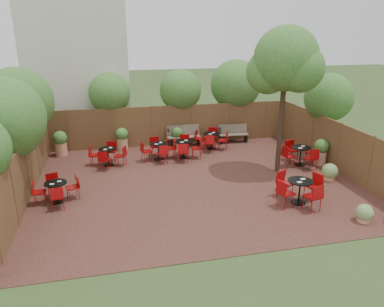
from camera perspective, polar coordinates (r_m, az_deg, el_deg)
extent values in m
plane|color=#354F23|center=(14.28, 0.65, -4.42)|extent=(80.00, 80.00, 0.00)
cube|color=#321A14|center=(14.27, 0.65, -4.38)|extent=(12.00, 10.00, 0.02)
cube|color=brown|center=(18.60, -2.91, 4.40)|extent=(12.00, 0.08, 2.00)
cube|color=brown|center=(13.89, -24.21, -2.41)|extent=(0.08, 10.00, 2.00)
cube|color=brown|center=(16.32, 21.63, 0.97)|extent=(0.08, 10.00, 2.00)
cube|color=beige|center=(20.87, -17.19, 13.56)|extent=(5.00, 4.00, 8.00)
sphere|color=#346621|center=(16.39, -25.26, 7.20)|extent=(2.77, 2.77, 2.77)
sphere|color=#346621|center=(13.50, -27.33, 4.75)|extent=(2.79, 2.79, 2.79)
sphere|color=#346621|center=(18.70, -12.58, 9.08)|extent=(2.01, 2.01, 2.01)
sphere|color=#346621|center=(18.93, -1.81, 9.71)|extent=(2.10, 2.10, 2.10)
sphere|color=#346621|center=(19.88, 6.74, 10.49)|extent=(2.62, 2.62, 2.62)
sphere|color=#346621|center=(17.88, 20.35, 8.08)|extent=(2.18, 2.18, 2.18)
cylinder|color=black|center=(15.01, 13.64, 5.86)|extent=(0.26, 0.26, 4.76)
sphere|color=#346621|center=(14.70, 14.30, 14.01)|extent=(2.45, 2.45, 2.45)
sphere|color=#346621|center=(14.89, 11.68, 12.23)|extent=(1.72, 1.72, 1.72)
sphere|color=#346621|center=(14.56, 16.34, 12.48)|extent=(1.79, 1.79, 1.79)
cube|color=brown|center=(18.39, -1.27, 2.61)|extent=(1.65, 0.52, 0.05)
cube|color=brown|center=(18.52, -1.41, 3.67)|extent=(1.65, 0.15, 0.50)
cube|color=black|center=(18.34, -3.55, 1.70)|extent=(0.07, 0.50, 0.44)
cube|color=black|center=(18.62, 0.99, 2.00)|extent=(0.07, 0.50, 0.44)
cube|color=brown|center=(19.07, 6.43, 2.95)|extent=(1.52, 0.55, 0.05)
cube|color=brown|center=(19.18, 6.27, 3.88)|extent=(1.50, 0.22, 0.45)
cube|color=black|center=(18.93, 4.47, 2.17)|extent=(0.09, 0.45, 0.40)
cube|color=black|center=(19.36, 8.30, 2.41)|extent=(0.09, 0.45, 0.40)
cylinder|color=black|center=(16.82, -1.27, -0.60)|extent=(0.46, 0.46, 0.03)
cylinder|color=black|center=(16.70, -1.28, 0.60)|extent=(0.05, 0.05, 0.73)
cylinder|color=black|center=(16.59, -1.29, 1.84)|extent=(0.80, 0.80, 0.03)
cube|color=white|center=(16.68, -0.93, 2.03)|extent=(0.17, 0.14, 0.02)
cube|color=white|center=(16.44, -1.56, 1.77)|extent=(0.17, 0.14, 0.02)
cylinder|color=black|center=(18.10, 2.99, 0.80)|extent=(0.46, 0.46, 0.03)
cylinder|color=black|center=(17.99, 3.01, 1.92)|extent=(0.05, 0.05, 0.73)
cylinder|color=black|center=(17.89, 3.03, 3.07)|extent=(0.79, 0.79, 0.03)
cube|color=white|center=(17.99, 3.34, 3.23)|extent=(0.18, 0.16, 0.02)
cube|color=white|center=(17.74, 2.81, 3.01)|extent=(0.18, 0.16, 0.02)
cylinder|color=black|center=(13.12, 16.09, -7.24)|extent=(0.48, 0.48, 0.03)
cylinder|color=black|center=(12.96, 16.24, -5.70)|extent=(0.05, 0.05, 0.77)
cylinder|color=black|center=(12.81, 16.40, -4.09)|extent=(0.83, 0.83, 0.03)
cube|color=white|center=(12.93, 16.74, -3.78)|extent=(0.18, 0.16, 0.02)
cube|color=white|center=(12.64, 16.26, -4.26)|extent=(0.18, 0.16, 0.02)
cylinder|color=black|center=(16.61, 16.24, -1.65)|extent=(0.48, 0.48, 0.03)
cylinder|color=black|center=(16.48, 16.36, -0.40)|extent=(0.05, 0.05, 0.76)
cylinder|color=black|center=(16.36, 16.49, 0.89)|extent=(0.82, 0.82, 0.03)
cube|color=white|center=(16.49, 16.75, 1.10)|extent=(0.16, 0.13, 0.02)
cube|color=white|center=(16.19, 16.38, 0.81)|extent=(0.16, 0.13, 0.02)
cylinder|color=black|center=(16.68, -5.16, -0.85)|extent=(0.45, 0.45, 0.03)
cylinder|color=black|center=(16.56, -5.19, 0.32)|extent=(0.05, 0.05, 0.71)
cylinder|color=black|center=(16.45, -5.23, 1.52)|extent=(0.77, 0.77, 0.03)
cube|color=white|center=(16.54, -4.85, 1.70)|extent=(0.15, 0.12, 0.02)
cube|color=white|center=(16.32, -5.53, 1.45)|extent=(0.15, 0.12, 0.02)
cylinder|color=black|center=(16.32, -12.71, -1.71)|extent=(0.44, 0.44, 0.03)
cylinder|color=black|center=(16.20, -12.81, -0.53)|extent=(0.05, 0.05, 0.71)
cylinder|color=black|center=(16.09, -12.90, 0.69)|extent=(0.77, 0.77, 0.03)
cube|color=white|center=(16.16, -12.48, 0.89)|extent=(0.16, 0.13, 0.02)
cube|color=white|center=(15.97, -13.26, 0.61)|extent=(0.16, 0.13, 0.02)
cylinder|color=black|center=(13.45, -19.99, -7.01)|extent=(0.43, 0.43, 0.03)
cylinder|color=black|center=(13.31, -20.15, -5.68)|extent=(0.05, 0.05, 0.68)
cylinder|color=black|center=(13.18, -20.32, -4.30)|extent=(0.74, 0.74, 0.03)
cube|color=white|center=(13.22, -19.80, -4.05)|extent=(0.15, 0.12, 0.01)
cube|color=white|center=(13.08, -20.81, -4.43)|extent=(0.15, 0.12, 0.01)
cylinder|color=tan|center=(18.16, -10.68, 1.45)|extent=(0.50, 0.50, 0.57)
sphere|color=#346621|center=(18.02, -10.77, 2.99)|extent=(0.60, 0.60, 0.60)
cylinder|color=tan|center=(18.45, -2.27, 1.93)|extent=(0.44, 0.44, 0.50)
sphere|color=#346621|center=(18.33, -2.29, 3.26)|extent=(0.52, 0.52, 0.52)
cylinder|color=tan|center=(18.07, -19.53, 0.63)|extent=(0.53, 0.53, 0.61)
sphere|color=#346621|center=(17.91, -19.71, 2.28)|extent=(0.64, 0.64, 0.64)
cylinder|color=tan|center=(16.86, 19.14, -0.64)|extent=(0.52, 0.52, 0.59)
sphere|color=#346621|center=(16.70, 19.33, 1.07)|extent=(0.62, 0.62, 0.62)
cylinder|color=tan|center=(12.61, 24.94, -9.12)|extent=(0.38, 0.38, 0.17)
sphere|color=#678B48|center=(12.51, 25.07, -8.24)|extent=(0.52, 0.52, 0.52)
cylinder|color=tan|center=(15.35, 20.38, -3.46)|extent=(0.45, 0.45, 0.20)
sphere|color=#678B48|center=(15.26, 20.49, -2.57)|extent=(0.61, 0.61, 0.61)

